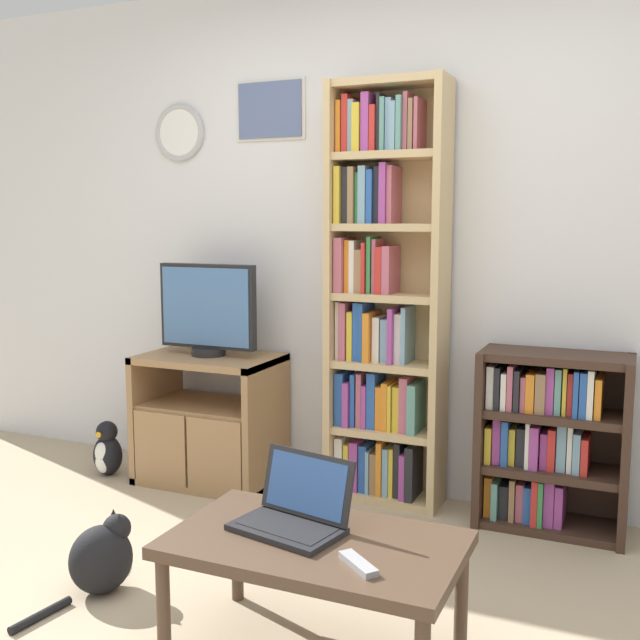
# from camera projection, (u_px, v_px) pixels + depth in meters

# --- Properties ---
(wall_back) EXTENTS (6.04, 0.09, 2.60)m
(wall_back) POSITION_uv_depth(u_px,v_px,m) (399.00, 238.00, 3.74)
(wall_back) COLOR silver
(wall_back) RESTS_ON ground_plane
(tv_stand) EXTENTS (0.72, 0.47, 0.68)m
(tv_stand) POSITION_uv_depth(u_px,v_px,m) (208.00, 419.00, 3.97)
(tv_stand) COLOR #9E754C
(tv_stand) RESTS_ON ground_plane
(television) EXTENTS (0.55, 0.18, 0.48)m
(television) POSITION_uv_depth(u_px,v_px,m) (208.00, 310.00, 3.91)
(television) COLOR black
(television) RESTS_ON tv_stand
(bookshelf_tall) EXTENTS (0.57, 0.25, 2.05)m
(bookshelf_tall) POSITION_uv_depth(u_px,v_px,m) (382.00, 303.00, 3.65)
(bookshelf_tall) COLOR tan
(bookshelf_tall) RESTS_ON ground_plane
(bookshelf_short) EXTENTS (0.65, 0.31, 0.81)m
(bookshelf_short) POSITION_uv_depth(u_px,v_px,m) (546.00, 439.00, 3.38)
(bookshelf_short) COLOR #3D281E
(bookshelf_short) RESTS_ON ground_plane
(coffee_table) EXTENTS (0.92, 0.54, 0.40)m
(coffee_table) POSITION_uv_depth(u_px,v_px,m) (315.00, 552.00, 2.35)
(coffee_table) COLOR #4C3828
(coffee_table) RESTS_ON ground_plane
(laptop) EXTENTS (0.39, 0.32, 0.23)m
(laptop) POSITION_uv_depth(u_px,v_px,m) (295.00, 510.00, 2.42)
(laptop) COLOR #232326
(laptop) RESTS_ON coffee_table
(remote_near_laptop) EXTENTS (0.15, 0.14, 0.02)m
(remote_near_laptop) POSITION_uv_depth(u_px,v_px,m) (358.00, 564.00, 2.15)
(remote_near_laptop) COLOR #99999E
(remote_near_laptop) RESTS_ON coffee_table
(cat) EXTENTS (0.30, 0.52, 0.30)m
(cat) POSITION_uv_depth(u_px,v_px,m) (103.00, 557.00, 2.81)
(cat) COLOR black
(cat) RESTS_ON ground_plane
(penguin_figurine) EXTENTS (0.16, 0.15, 0.30)m
(penguin_figurine) POSITION_uv_depth(u_px,v_px,m) (107.00, 451.00, 4.09)
(penguin_figurine) COLOR black
(penguin_figurine) RESTS_ON ground_plane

